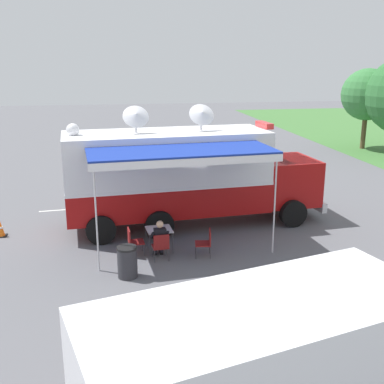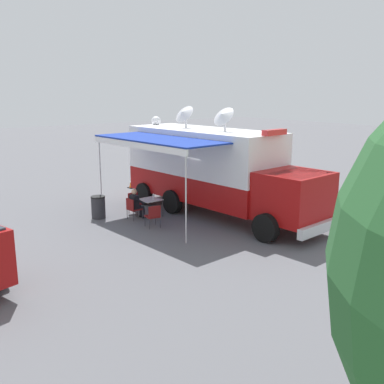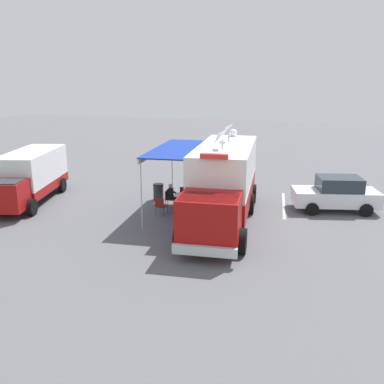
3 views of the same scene
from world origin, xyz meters
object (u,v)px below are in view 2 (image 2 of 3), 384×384
object	(u,v)px
folding_chair_at_table	(133,207)
seated_responder	(136,203)
traffic_cone	(132,183)
folding_chair_beside_table	(135,201)
folding_table	(150,201)
trash_bin	(98,207)
folding_chair_spare_by_truck	(153,215)
water_bottle	(153,197)
car_behind_truck	(251,170)
command_truck	(215,168)

from	to	relation	value
folding_chair_at_table	seated_responder	world-z (taller)	seated_responder
folding_chair_at_table	traffic_cone	bearing A→B (deg)	-119.44
folding_chair_beside_table	seated_responder	world-z (taller)	seated_responder
seated_responder	folding_table	bearing A→B (deg)	175.52
trash_bin	traffic_cone	bearing A→B (deg)	-133.15
folding_chair_spare_by_truck	traffic_cone	size ratio (longest dim) A/B	1.50
seated_responder	traffic_cone	world-z (taller)	seated_responder
folding_chair_spare_by_truck	water_bottle	bearing A→B (deg)	-122.79
folding_chair_at_table	folding_chair_spare_by_truck	size ratio (longest dim) A/B	1.00
folding_chair_spare_by_truck	car_behind_truck	distance (m)	8.94
folding_chair_beside_table	folding_chair_spare_by_truck	distance (m)	2.29
folding_chair_at_table	trash_bin	world-z (taller)	trash_bin
folding_chair_spare_by_truck	trash_bin	xyz separation A→B (m)	(1.06, -2.48, -0.06)
folding_table	traffic_cone	size ratio (longest dim) A/B	1.49
folding_table	trash_bin	world-z (taller)	trash_bin
command_truck	folding_chair_beside_table	distance (m)	3.65
folding_table	car_behind_truck	distance (m)	7.83
water_bottle	folding_chair_beside_table	size ratio (longest dim) A/B	0.26
folding_table	command_truck	bearing A→B (deg)	150.99
water_bottle	car_behind_truck	size ratio (longest dim) A/B	0.05
folding_table	car_behind_truck	size ratio (longest dim) A/B	0.19
seated_responder	trash_bin	xyz separation A→B (m)	(1.17, -1.04, -0.20)
folding_chair_at_table	seated_responder	xyz separation A→B (m)	(-0.19, -0.02, 0.14)
water_bottle	trash_bin	world-z (taller)	water_bottle
trash_bin	car_behind_truck	distance (m)	9.43
folding_chair_beside_table	command_truck	bearing A→B (deg)	140.12
folding_table	seated_responder	bearing A→B (deg)	-4.48
water_bottle	traffic_cone	xyz separation A→B (m)	(-2.05, -5.39, -0.55)
car_behind_truck	water_bottle	bearing A→B (deg)	14.19
command_truck	water_bottle	bearing A→B (deg)	-28.87
folding_chair_beside_table	folding_chair_spare_by_truck	bearing A→B (deg)	77.53
folding_chair_spare_by_truck	seated_responder	world-z (taller)	seated_responder
command_truck	car_behind_truck	size ratio (longest dim) A/B	2.15
traffic_cone	trash_bin	bearing A→B (deg)	46.85
folding_chair_at_table	car_behind_truck	bearing A→B (deg)	-168.03
car_behind_truck	seated_responder	bearing A→B (deg)	12.14
water_bottle	folding_chair_at_table	world-z (taller)	water_bottle
folding_table	seated_responder	size ratio (longest dim) A/B	0.69
command_truck	folding_table	world-z (taller)	command_truck
folding_table	folding_chair_spare_by_truck	xyz separation A→B (m)	(0.72, 1.39, -0.16)
car_behind_truck	folding_chair_at_table	bearing A→B (deg)	11.97
water_bottle	folding_chair_spare_by_truck	world-z (taller)	water_bottle
folding_chair_spare_by_truck	seated_responder	size ratio (longest dim) A/B	0.70
folding_chair_beside_table	car_behind_truck	world-z (taller)	car_behind_truck
folding_table	car_behind_truck	bearing A→B (deg)	-166.58
water_bottle	car_behind_truck	distance (m)	7.72
folding_chair_beside_table	trash_bin	distance (m)	1.58
water_bottle	folding_chair_beside_table	xyz separation A→B (m)	(0.35, -0.93, -0.32)
folding_table	folding_chair_beside_table	bearing A→B (deg)	-75.16
folding_chair_spare_by_truck	car_behind_truck	bearing A→B (deg)	-158.94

